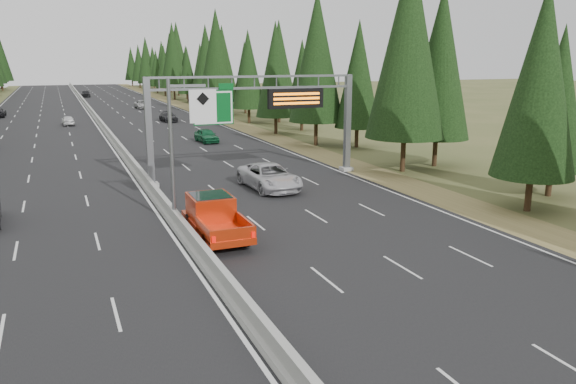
# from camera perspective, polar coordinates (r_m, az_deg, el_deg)

# --- Properties ---
(road) EXTENTS (32.00, 260.00, 0.08)m
(road) POSITION_cam_1_polar(r_m,az_deg,el_deg) (85.90, -18.68, 6.65)
(road) COLOR black
(road) RESTS_ON ground
(shoulder_right) EXTENTS (3.60, 260.00, 0.06)m
(shoulder_right) POSITION_cam_1_polar(r_m,az_deg,el_deg) (88.87, -7.09, 7.44)
(shoulder_right) COLOR olive
(shoulder_right) RESTS_ON ground
(median_barrier) EXTENTS (0.70, 260.00, 0.85)m
(median_barrier) POSITION_cam_1_polar(r_m,az_deg,el_deg) (85.87, -18.70, 6.90)
(median_barrier) COLOR gray
(median_barrier) RESTS_ON road
(sign_gantry) EXTENTS (16.75, 0.98, 7.80)m
(sign_gantry) POSITION_cam_1_polar(r_m,az_deg,el_deg) (42.85, -2.52, 8.26)
(sign_gantry) COLOR slate
(sign_gantry) RESTS_ON road
(hov_sign_pole) EXTENTS (2.80, 0.50, 8.00)m
(hov_sign_pole) POSITION_cam_1_polar(r_m,az_deg,el_deg) (31.15, -10.74, 5.10)
(hov_sign_pole) COLOR slate
(hov_sign_pole) RESTS_ON road
(tree_row_right) EXTENTS (11.68, 243.91, 18.48)m
(tree_row_right) POSITION_cam_1_polar(r_m,az_deg,el_deg) (79.51, -2.16, 13.15)
(tree_row_right) COLOR black
(tree_row_right) RESTS_ON ground
(silver_minivan) EXTENTS (3.28, 6.52, 1.77)m
(silver_minivan) POSITION_cam_1_polar(r_m,az_deg,el_deg) (39.72, -1.91, 1.58)
(silver_minivan) COLOR silver
(silver_minivan) RESTS_ON road
(red_pickup) EXTENTS (2.25, 6.31, 2.06)m
(red_pickup) POSITION_cam_1_polar(r_m,az_deg,el_deg) (29.50, -7.62, -2.21)
(red_pickup) COLOR black
(red_pickup) RESTS_ON road
(car_ahead_green) EXTENTS (2.10, 4.52, 1.50)m
(car_ahead_green) POSITION_cam_1_polar(r_m,az_deg,el_deg) (62.88, -8.29, 5.71)
(car_ahead_green) COLOR #145932
(car_ahead_green) RESTS_ON road
(car_ahead_dkred) EXTENTS (1.95, 4.97, 1.61)m
(car_ahead_dkred) POSITION_cam_1_polar(r_m,az_deg,el_deg) (83.74, -8.49, 7.63)
(car_ahead_dkred) COLOR #5E0E0D
(car_ahead_dkred) RESTS_ON road
(car_ahead_dkgrey) EXTENTS (2.25, 4.84, 1.37)m
(car_ahead_dkgrey) POSITION_cam_1_polar(r_m,az_deg,el_deg) (84.96, -12.07, 7.48)
(car_ahead_dkgrey) COLOR black
(car_ahead_dkgrey) RESTS_ON road
(car_ahead_white) EXTENTS (2.58, 5.28, 1.45)m
(car_ahead_white) POSITION_cam_1_polar(r_m,az_deg,el_deg) (108.78, -14.56, 8.60)
(car_ahead_white) COLOR #B4B4B4
(car_ahead_white) RESTS_ON road
(car_ahead_far) EXTENTS (1.98, 4.83, 1.64)m
(car_ahead_far) POSITION_cam_1_polar(r_m,az_deg,el_deg) (145.33, -19.86, 9.38)
(car_ahead_far) COLOR black
(car_ahead_far) RESTS_ON road
(car_onc_white) EXTENTS (1.74, 3.98, 1.34)m
(car_onc_white) POSITION_cam_1_polar(r_m,az_deg,el_deg) (84.11, -21.44, 6.78)
(car_onc_white) COLOR silver
(car_onc_white) RESTS_ON road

